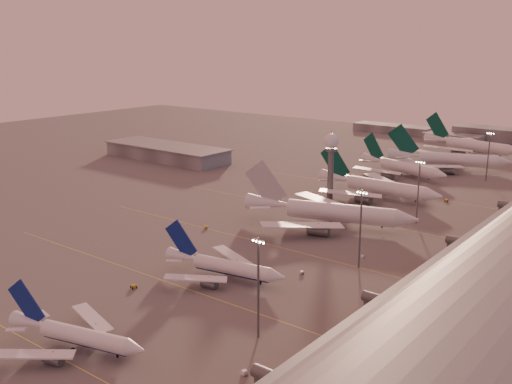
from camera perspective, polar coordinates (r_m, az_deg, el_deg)
The scene contains 23 objects.
ground at distance 185.34m, azimuth -14.23°, elevation -8.04°, with size 700.00×700.00×0.00m, color #575555.
taxiway_markings at distance 204.01m, azimuth 3.68°, elevation -5.51°, with size 180.00×185.25×0.02m.
hangar at distance 360.06m, azimuth -8.51°, elevation 3.79°, with size 82.00×27.00×8.50m.
radar_tower at distance 263.83m, azimuth 7.17°, elevation 3.68°, with size 6.40×6.40×31.10m.
mast_a at distance 141.45m, azimuth 0.22°, elevation -8.72°, with size 3.60×0.56×25.00m.
mast_b at distance 186.62m, azimuth 9.92°, elevation -3.16°, with size 3.60×0.56×25.00m.
mast_c at distance 236.77m, azimuth 15.21°, elevation 0.28°, with size 3.60×0.56×25.00m.
mast_d at distance 320.65m, azimuth 21.26°, elevation 3.39°, with size 3.60×0.56×25.00m.
distant_horizon at distance 453.50m, azimuth 20.41°, elevation 5.15°, with size 165.00×37.50×9.00m.
narrowbody_near at distance 146.64m, azimuth -16.76°, elevation -13.14°, with size 37.15×29.28×14.80m.
narrowbody_mid at distance 179.14m, azimuth -3.05°, elevation -7.28°, with size 40.70×32.21×16.01m.
widebody_white at distance 229.71m, azimuth 7.00°, elevation -2.23°, with size 65.59×51.77×23.81m.
greentail_a at distance 273.79m, azimuth 11.57°, elevation 0.24°, with size 61.08×49.32×22.18m.
greentail_b at distance 320.75m, azimuth 13.81°, elevation 2.10°, with size 54.40×43.35×20.23m.
greentail_c at distance 344.29m, azimuth 17.90°, elevation 2.75°, with size 63.29×50.21×24.03m.
greentail_d at distance 395.41m, azimuth 19.79°, elevation 4.02°, with size 64.99×51.97×23.88m.
gsv_catering_a at distance 131.55m, azimuth -1.06°, elevation -16.29°, with size 5.67×3.90×4.27m.
gsv_tug_mid at distance 176.68m, azimuth -11.57°, elevation -8.84°, with size 3.97×3.07×1.00m.
gsv_truck_b at distance 183.18m, azimuth 4.46°, elevation -7.56°, with size 5.07×3.45×1.93m.
gsv_truck_c at distance 226.30m, azimuth -4.71°, elevation -3.22°, with size 4.87×5.45×2.19m.
gsv_catering_b at distance 198.70m, azimuth 10.16°, elevation -5.74°, with size 4.41×2.35×3.49m.
gsv_tug_far at distance 245.58m, azimuth 7.66°, elevation -2.03°, with size 3.04×4.11×1.05m.
gsv_tug_hangar at distance 275.58m, azimuth 17.69°, elevation -0.79°, with size 3.96×3.04×1.00m.
Camera 1 is at (137.90, -102.77, 69.08)m, focal length 42.00 mm.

